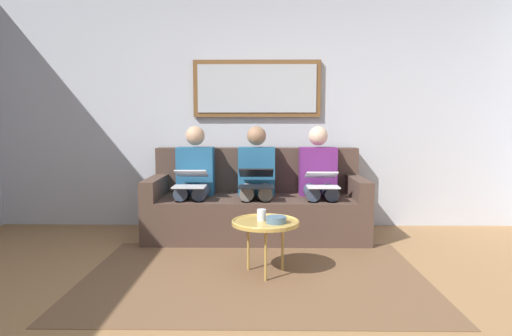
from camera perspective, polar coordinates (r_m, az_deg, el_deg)
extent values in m
cube|color=olive|center=(2.75, -0.49, -20.68)|extent=(6.00, 5.20, 0.10)
cube|color=#B7BCC6|center=(5.06, 0.13, 7.27)|extent=(6.00, 0.12, 2.60)
cube|color=brown|center=(3.52, -0.18, -13.66)|extent=(2.60, 1.80, 0.01)
cube|color=#4C382D|center=(4.62, 0.06, -6.23)|extent=(2.20, 0.90, 0.42)
cube|color=#4C382D|center=(4.89, 0.11, -0.19)|extent=(2.20, 0.20, 0.48)
cube|color=#4C382D|center=(4.66, 12.83, -2.38)|extent=(0.14, 0.90, 0.20)
cube|color=#4C382D|center=(4.69, -12.65, -2.33)|extent=(0.14, 0.90, 0.20)
cube|color=brown|center=(4.98, 0.12, 10.17)|extent=(1.41, 0.04, 0.63)
cube|color=#B2B7BC|center=(4.96, 0.12, 10.19)|extent=(1.31, 0.01, 0.53)
cylinder|color=tan|center=(3.45, 1.23, -7.08)|extent=(0.52, 0.52, 0.03)
torus|color=tan|center=(3.45, 1.23, -6.87)|extent=(0.52, 0.52, 0.02)
cylinder|color=#B28E42|center=(3.35, 1.25, -11.18)|extent=(0.02, 0.02, 0.39)
cylinder|color=#B28E42|center=(3.58, 3.43, -10.05)|extent=(0.02, 0.02, 0.39)
cylinder|color=#B28E42|center=(3.58, -1.00, -10.05)|extent=(0.02, 0.02, 0.39)
cylinder|color=silver|center=(3.46, 0.71, -6.06)|extent=(0.07, 0.07, 0.09)
cylinder|color=slate|center=(3.39, 2.62, -6.67)|extent=(0.16, 0.16, 0.05)
cube|color=#66236B|center=(4.68, 7.94, -0.41)|extent=(0.38, 0.22, 0.50)
sphere|color=beige|center=(4.65, 8.00, 4.13)|extent=(0.20, 0.20, 0.20)
cylinder|color=#384256|center=(4.51, 9.37, -2.98)|extent=(0.14, 0.42, 0.14)
cylinder|color=#384256|center=(4.48, 7.10, -3.00)|extent=(0.14, 0.42, 0.14)
cylinder|color=#384256|center=(4.36, 9.73, -7.05)|extent=(0.11, 0.11, 0.42)
cylinder|color=#384256|center=(4.33, 7.36, -7.09)|extent=(0.11, 0.11, 0.42)
cube|color=white|center=(4.28, 8.62, -2.42)|extent=(0.30, 0.20, 0.01)
cube|color=white|center=(4.40, 8.40, -0.86)|extent=(0.30, 0.19, 0.08)
cube|color=#A5C6EA|center=(4.39, 8.40, -0.82)|extent=(0.27, 0.17, 0.06)
cube|color=#235B84|center=(4.64, 0.07, -0.40)|extent=(0.38, 0.22, 0.50)
sphere|color=#997051|center=(4.61, 0.07, 4.17)|extent=(0.20, 0.20, 0.20)
cylinder|color=gray|center=(4.46, 1.20, -3.01)|extent=(0.14, 0.42, 0.14)
cylinder|color=gray|center=(4.46, -1.12, -3.00)|extent=(0.14, 0.42, 0.14)
cylinder|color=gray|center=(4.30, 1.21, -7.13)|extent=(0.11, 0.11, 0.42)
cylinder|color=gray|center=(4.31, -1.20, -7.12)|extent=(0.11, 0.11, 0.42)
cube|color=black|center=(4.24, 0.01, -2.43)|extent=(0.34, 0.24, 0.01)
cube|color=black|center=(4.39, 0.03, -0.63)|extent=(0.34, 0.22, 0.11)
cube|color=#A5C6EA|center=(4.38, 0.03, -0.58)|extent=(0.30, 0.19, 0.09)
cube|color=#235B84|center=(4.69, -7.77, -0.39)|extent=(0.38, 0.22, 0.50)
sphere|color=tan|center=(4.67, -7.83, 4.13)|extent=(0.20, 0.20, 0.20)
cylinder|color=#384256|center=(4.50, -6.99, -2.97)|extent=(0.14, 0.42, 0.14)
cylinder|color=#384256|center=(4.52, -9.26, -2.95)|extent=(0.14, 0.42, 0.14)
cylinder|color=#384256|center=(4.35, -7.32, -7.05)|extent=(0.11, 0.11, 0.42)
cylinder|color=#384256|center=(4.37, -9.67, -7.00)|extent=(0.11, 0.11, 0.42)
cube|color=silver|center=(4.29, -8.57, -2.39)|extent=(0.31, 0.22, 0.01)
cube|color=silver|center=(4.43, -8.28, -0.69)|extent=(0.31, 0.21, 0.09)
cube|color=#A5C6EA|center=(4.42, -8.29, -0.64)|extent=(0.28, 0.19, 0.07)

